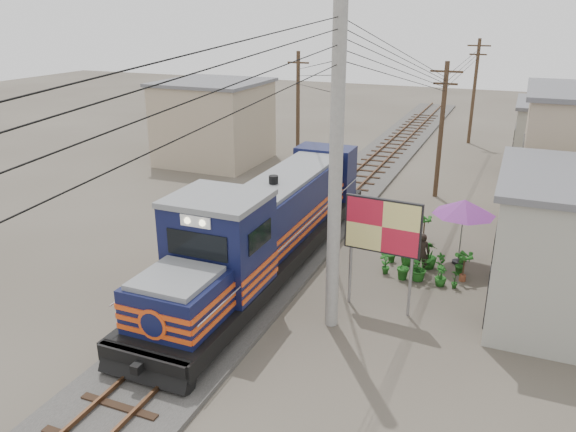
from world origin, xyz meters
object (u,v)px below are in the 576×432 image
at_px(locomotive, 268,228).
at_px(vendor, 422,253).
at_px(billboard, 382,229).
at_px(market_umbrella, 464,208).

bearing_deg(locomotive, vendor, 20.84).
height_order(locomotive, vendor, locomotive).
xyz_separation_m(locomotive, billboard, (4.63, -1.35, 1.14)).
relative_size(locomotive, vendor, 10.18).
bearing_deg(market_umbrella, locomotive, -153.14).
bearing_deg(billboard, market_umbrella, 70.93).
height_order(billboard, market_umbrella, billboard).
bearing_deg(vendor, billboard, 75.46).
bearing_deg(locomotive, billboard, -16.28).
relative_size(billboard, market_umbrella, 1.34).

